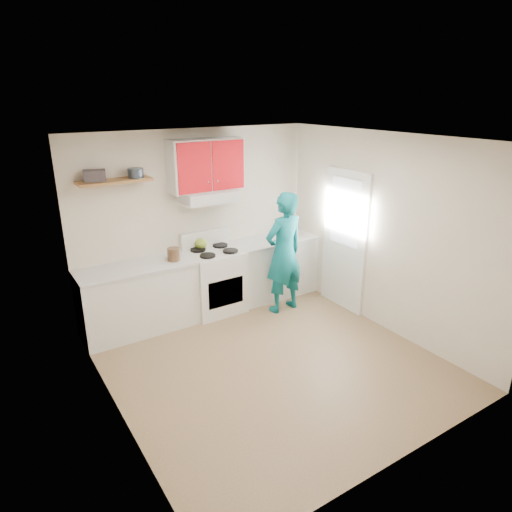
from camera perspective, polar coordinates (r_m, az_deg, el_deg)
floor at (r=5.60m, az=1.79°, el=-13.06°), size 3.80×3.80×0.00m
ceiling at (r=4.73m, az=2.14°, el=14.45°), size 3.60×3.80×0.04m
back_wall at (r=6.60m, az=-7.47°, el=4.33°), size 3.60×0.04×2.60m
front_wall at (r=3.76m, az=18.82°, el=-8.94°), size 3.60×0.04×2.60m
left_wall at (r=4.33m, az=-18.14°, el=-4.92°), size 0.04×3.80×2.60m
right_wall at (r=6.17m, az=15.86°, el=2.66°), size 0.04×3.80×2.60m
door at (r=6.70m, az=11.09°, el=1.90°), size 0.05×0.85×2.05m
door_glass at (r=6.56m, az=11.16°, el=5.40°), size 0.01×0.55×0.95m
counter_left at (r=6.27m, az=-14.55°, el=-5.28°), size 1.52×0.60×0.90m
counter_right at (r=7.16m, az=2.13°, el=-1.43°), size 1.32×0.60×0.90m
stove at (r=6.64m, az=-5.16°, el=-3.17°), size 0.76×0.65×0.92m
range_hood at (r=6.35m, az=-5.94°, el=7.47°), size 0.76×0.44×0.15m
upper_cabinets at (r=6.33m, az=-6.31°, el=11.32°), size 1.02×0.33×0.70m
shelf at (r=5.91m, az=-17.35°, el=8.98°), size 0.90×0.30×0.04m
books at (r=5.87m, az=-19.63°, el=9.50°), size 0.29×0.24×0.13m
tin at (r=5.96m, az=-14.89°, el=10.04°), size 0.25×0.25×0.12m
kettle at (r=6.58m, az=-6.95°, el=1.55°), size 0.22×0.22×0.15m
crock at (r=6.16m, az=-10.32°, el=0.11°), size 0.18×0.18×0.20m
cutting_board at (r=6.95m, az=1.06°, el=1.93°), size 0.37×0.32×0.02m
silicone_mat at (r=7.16m, az=3.45°, el=2.40°), size 0.33×0.28×0.01m
person at (r=6.49m, az=3.53°, el=0.38°), size 0.68×0.48×1.77m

